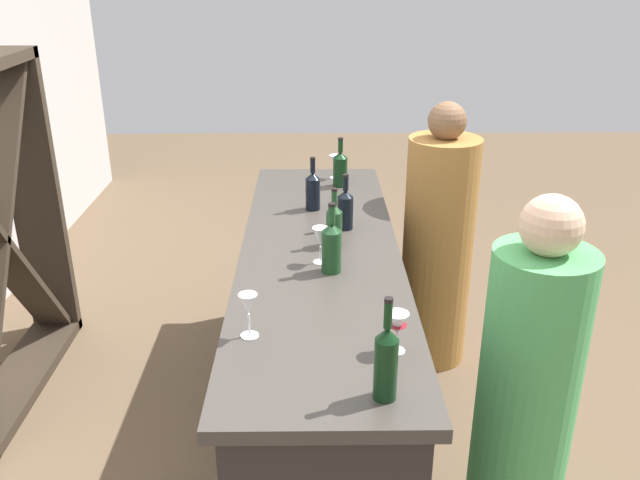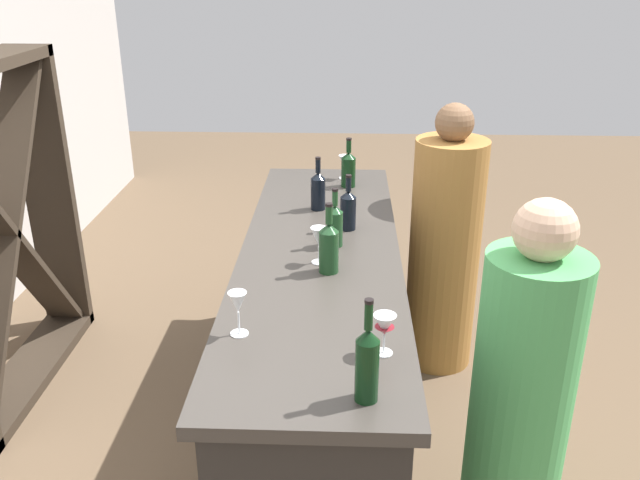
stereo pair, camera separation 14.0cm
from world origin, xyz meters
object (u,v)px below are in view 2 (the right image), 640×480
at_px(wine_glass_near_left, 385,327).
at_px(person_center_guest, 521,396).
at_px(wine_glass_near_center, 345,162).
at_px(person_left_guest, 444,251).
at_px(wine_bottle_far_right_dark_green, 348,168).
at_px(wine_bottle_second_left_olive_green, 329,246).
at_px(wine_bottle_rightmost_near_black, 318,190).
at_px(wine_glass_far_left, 238,304).
at_px(wine_rack, 1,234).
at_px(wine_glass_near_right, 319,238).
at_px(wine_bottle_center_olive_green, 335,224).
at_px(wine_bottle_second_right_near_black, 348,209).
at_px(wine_bottle_leftmost_dark_green, 367,363).

bearing_deg(wine_glass_near_left, person_center_guest, -70.29).
bearing_deg(wine_glass_near_center, person_left_guest, -127.81).
relative_size(wine_bottle_far_right_dark_green, person_left_guest, 0.19).
relative_size(wine_bottle_second_left_olive_green, wine_bottle_rightmost_near_black, 1.08).
distance_m(wine_bottle_rightmost_near_black, wine_glass_far_left, 1.28).
height_order(wine_bottle_second_left_olive_green, wine_glass_near_left, wine_bottle_second_left_olive_green).
distance_m(wine_rack, wine_bottle_rightmost_near_black, 1.64).
bearing_deg(wine_glass_near_right, wine_bottle_center_olive_green, -18.64).
xyz_separation_m(wine_glass_near_left, wine_glass_far_left, (0.10, 0.50, 0.02)).
bearing_deg(wine_rack, person_center_guest, -112.04).
height_order(wine_bottle_second_right_near_black, wine_glass_near_right, wine_bottle_second_right_near_black).
bearing_deg(wine_glass_near_right, wine_rack, 74.06).
bearing_deg(wine_bottle_second_left_olive_green, wine_rack, 71.76).
bearing_deg(wine_bottle_rightmost_near_black, wine_glass_near_center, -14.33).
relative_size(wine_glass_near_center, wine_glass_near_right, 0.87).
relative_size(wine_bottle_second_right_near_black, wine_glass_near_center, 1.93).
distance_m(wine_bottle_second_right_near_black, wine_bottle_rightmost_near_black, 0.31).
relative_size(wine_bottle_center_olive_green, wine_glass_near_left, 1.88).
xyz_separation_m(wine_glass_near_center, person_center_guest, (-1.70, -0.68, -0.40)).
relative_size(wine_glass_near_right, person_left_guest, 0.11).
bearing_deg(person_center_guest, wine_rack, -2.11).
height_order(wine_bottle_second_left_olive_green, person_center_guest, person_center_guest).
distance_m(wine_bottle_far_right_dark_green, wine_glass_far_left, 1.69).
xyz_separation_m(wine_bottle_center_olive_green, wine_bottle_far_right_dark_green, (0.85, -0.06, 0.00)).
height_order(wine_bottle_rightmost_near_black, wine_bottle_far_right_dark_green, wine_bottle_far_right_dark_green).
relative_size(wine_bottle_far_right_dark_green, person_center_guest, 0.20).
distance_m(wine_rack, wine_bottle_leftmost_dark_green, 2.33).
distance_m(wine_glass_near_center, wine_glass_far_left, 1.83).
xyz_separation_m(wine_bottle_second_right_near_black, wine_glass_near_center, (0.80, 0.02, -0.00)).
height_order(wine_bottle_center_olive_green, wine_bottle_rightmost_near_black, wine_bottle_rightmost_near_black).
relative_size(wine_rack, wine_bottle_rightmost_near_black, 6.18).
distance_m(person_left_guest, person_center_guest, 1.28).
distance_m(wine_bottle_rightmost_near_black, wine_glass_near_left, 1.39).
xyz_separation_m(wine_bottle_center_olive_green, wine_glass_far_left, (-0.79, 0.32, 0.02)).
height_order(person_left_guest, person_center_guest, person_left_guest).
bearing_deg(wine_bottle_center_olive_green, wine_bottle_far_right_dark_green, -4.15).
bearing_deg(wine_rack, wine_bottle_leftmost_dark_green, -127.97).
relative_size(wine_bottle_second_right_near_black, wine_glass_far_left, 1.67).
bearing_deg(person_center_guest, wine_bottle_rightmost_near_black, -35.38).
bearing_deg(wine_glass_far_left, person_center_guest, -85.07).
distance_m(wine_rack, wine_glass_near_left, 2.24).
height_order(wine_bottle_rightmost_near_black, person_center_guest, person_center_guest).
bearing_deg(wine_bottle_far_right_dark_green, wine_glass_near_center, 8.77).
xyz_separation_m(wine_bottle_leftmost_dark_green, person_left_guest, (1.71, -0.48, -0.40)).
distance_m(wine_rack, wine_bottle_second_right_near_black, 1.79).
xyz_separation_m(wine_rack, wine_glass_near_left, (-1.18, -1.89, 0.19)).
xyz_separation_m(wine_bottle_second_left_olive_green, wine_bottle_rightmost_near_black, (0.75, 0.08, -0.01)).
distance_m(wine_glass_far_left, person_center_guest, 1.12).
height_order(wine_bottle_center_olive_green, wine_glass_near_right, wine_bottle_center_olive_green).
xyz_separation_m(wine_bottle_leftmost_dark_green, wine_bottle_far_right_dark_green, (2.00, 0.05, -0.02)).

